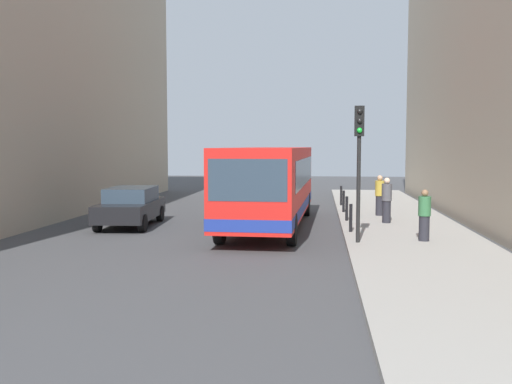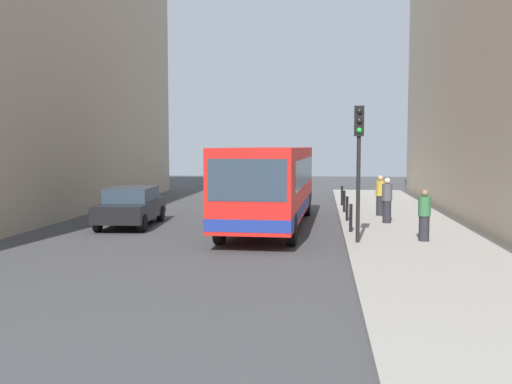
{
  "view_description": "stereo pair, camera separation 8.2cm",
  "coord_description": "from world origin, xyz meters",
  "px_view_note": "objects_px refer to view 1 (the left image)",
  "views": [
    {
      "loc": [
        2.38,
        -19.23,
        3.06
      ],
      "look_at": [
        0.23,
        0.48,
        1.49
      ],
      "focal_mm": 40.96,
      "sensor_mm": 36.0,
      "label": 1
    },
    {
      "loc": [
        2.46,
        -19.22,
        3.06
      ],
      "look_at": [
        0.23,
        0.48,
        1.49
      ],
      "focal_mm": 40.96,
      "sensor_mm": 36.0,
      "label": 2
    }
  ],
  "objects_px": {
    "bollard_far": "(344,201)",
    "pedestrian_far_sidewalk": "(380,195)",
    "bollard_mid": "(347,209)",
    "bollard_farthest": "(341,196)",
    "traffic_light": "(359,148)",
    "bollard_near": "(351,218)",
    "car_beside_bus": "(131,206)",
    "pedestrian_mid_sidewalk": "(387,200)",
    "bus": "(271,182)",
    "pedestrian_near_signal": "(424,215)"
  },
  "relations": [
    {
      "from": "bollard_far",
      "to": "pedestrian_far_sidewalk",
      "type": "distance_m",
      "value": 1.86
    },
    {
      "from": "traffic_light",
      "to": "bollard_mid",
      "type": "bearing_deg",
      "value": 91.1
    },
    {
      "from": "traffic_light",
      "to": "bollard_far",
      "type": "height_order",
      "value": "traffic_light"
    },
    {
      "from": "traffic_light",
      "to": "bollard_near",
      "type": "distance_m",
      "value": 3.24
    },
    {
      "from": "bus",
      "to": "bollard_farthest",
      "type": "xyz_separation_m",
      "value": [
        2.89,
        7.06,
        -1.1
      ]
    },
    {
      "from": "bollard_near",
      "to": "pedestrian_near_signal",
      "type": "relative_size",
      "value": 0.6
    },
    {
      "from": "traffic_light",
      "to": "pedestrian_far_sidewalk",
      "type": "height_order",
      "value": "traffic_light"
    },
    {
      "from": "bollard_far",
      "to": "pedestrian_far_sidewalk",
      "type": "relative_size",
      "value": 0.56
    },
    {
      "from": "bollard_near",
      "to": "pedestrian_mid_sidewalk",
      "type": "height_order",
      "value": "pedestrian_mid_sidewalk"
    },
    {
      "from": "bollard_farthest",
      "to": "pedestrian_far_sidewalk",
      "type": "distance_m",
      "value": 4.37
    },
    {
      "from": "bollard_mid",
      "to": "pedestrian_mid_sidewalk",
      "type": "distance_m",
      "value": 1.6
    },
    {
      "from": "bollard_farthest",
      "to": "pedestrian_near_signal",
      "type": "bearing_deg",
      "value": -78.65
    },
    {
      "from": "traffic_light",
      "to": "bollard_near",
      "type": "relative_size",
      "value": 4.32
    },
    {
      "from": "bus",
      "to": "bollard_far",
      "type": "height_order",
      "value": "bus"
    },
    {
      "from": "car_beside_bus",
      "to": "traffic_light",
      "type": "xyz_separation_m",
      "value": [
        8.33,
        -3.83,
        2.22
      ]
    },
    {
      "from": "bollard_farthest",
      "to": "pedestrian_mid_sidewalk",
      "type": "height_order",
      "value": "pedestrian_mid_sidewalk"
    },
    {
      "from": "bollard_far",
      "to": "pedestrian_mid_sidewalk",
      "type": "xyz_separation_m",
      "value": [
        1.47,
        -3.48,
        0.38
      ]
    },
    {
      "from": "pedestrian_near_signal",
      "to": "pedestrian_mid_sidewalk",
      "type": "relative_size",
      "value": 0.92
    },
    {
      "from": "traffic_light",
      "to": "bollard_mid",
      "type": "distance_m",
      "value": 5.71
    },
    {
      "from": "car_beside_bus",
      "to": "bollard_mid",
      "type": "height_order",
      "value": "car_beside_bus"
    },
    {
      "from": "bollard_mid",
      "to": "bollard_farthest",
      "type": "height_order",
      "value": "same"
    },
    {
      "from": "traffic_light",
      "to": "bollard_far",
      "type": "distance_m",
      "value": 8.52
    },
    {
      "from": "bollard_far",
      "to": "pedestrian_near_signal",
      "type": "distance_m",
      "value": 7.97
    },
    {
      "from": "bollard_near",
      "to": "pedestrian_mid_sidewalk",
      "type": "xyz_separation_m",
      "value": [
        1.47,
        2.51,
        0.38
      ]
    },
    {
      "from": "bollard_near",
      "to": "pedestrian_near_signal",
      "type": "height_order",
      "value": "pedestrian_near_signal"
    },
    {
      "from": "bus",
      "to": "bollard_far",
      "type": "xyz_separation_m",
      "value": [
        2.89,
        4.06,
        -1.1
      ]
    },
    {
      "from": "bus",
      "to": "traffic_light",
      "type": "relative_size",
      "value": 2.71
    },
    {
      "from": "bus",
      "to": "pedestrian_near_signal",
      "type": "height_order",
      "value": "bus"
    },
    {
      "from": "traffic_light",
      "to": "bollard_mid",
      "type": "relative_size",
      "value": 4.32
    },
    {
      "from": "traffic_light",
      "to": "bollard_near",
      "type": "height_order",
      "value": "traffic_light"
    },
    {
      "from": "traffic_light",
      "to": "pedestrian_mid_sidewalk",
      "type": "height_order",
      "value": "traffic_light"
    },
    {
      "from": "car_beside_bus",
      "to": "traffic_light",
      "type": "height_order",
      "value": "traffic_light"
    },
    {
      "from": "pedestrian_near_signal",
      "to": "pedestrian_far_sidewalk",
      "type": "relative_size",
      "value": 0.94
    },
    {
      "from": "bus",
      "to": "pedestrian_near_signal",
      "type": "bearing_deg",
      "value": 146.35
    },
    {
      "from": "bollard_mid",
      "to": "bollard_farthest",
      "type": "xyz_separation_m",
      "value": [
        0.0,
        5.99,
        0.0
      ]
    },
    {
      "from": "pedestrian_far_sidewalk",
      "to": "pedestrian_mid_sidewalk",
      "type": "bearing_deg",
      "value": -62.85
    },
    {
      "from": "traffic_light",
      "to": "car_beside_bus",
      "type": "bearing_deg",
      "value": 155.34
    },
    {
      "from": "bollard_near",
      "to": "bollard_far",
      "type": "distance_m",
      "value": 5.99
    },
    {
      "from": "traffic_light",
      "to": "pedestrian_mid_sidewalk",
      "type": "distance_m",
      "value": 5.29
    },
    {
      "from": "car_beside_bus",
      "to": "pedestrian_far_sidewalk",
      "type": "relative_size",
      "value": 2.66
    },
    {
      "from": "car_beside_bus",
      "to": "bollard_far",
      "type": "height_order",
      "value": "car_beside_bus"
    },
    {
      "from": "car_beside_bus",
      "to": "bollard_mid",
      "type": "relative_size",
      "value": 4.75
    },
    {
      "from": "bus",
      "to": "pedestrian_mid_sidewalk",
      "type": "height_order",
      "value": "bus"
    },
    {
      "from": "traffic_light",
      "to": "bollard_near",
      "type": "xyz_separation_m",
      "value": [
        -0.1,
        2.19,
        -2.38
      ]
    },
    {
      "from": "pedestrian_near_signal",
      "to": "pedestrian_far_sidewalk",
      "type": "distance_m",
      "value": 6.59
    },
    {
      "from": "car_beside_bus",
      "to": "bollard_near",
      "type": "relative_size",
      "value": 4.75
    },
    {
      "from": "pedestrian_mid_sidewalk",
      "to": "pedestrian_far_sidewalk",
      "type": "bearing_deg",
      "value": 15.14
    },
    {
      "from": "bollard_far",
      "to": "pedestrian_near_signal",
      "type": "relative_size",
      "value": 0.6
    },
    {
      "from": "pedestrian_near_signal",
      "to": "bollard_far",
      "type": "bearing_deg",
      "value": 2.05
    },
    {
      "from": "car_beside_bus",
      "to": "traffic_light",
      "type": "relative_size",
      "value": 1.1
    }
  ]
}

